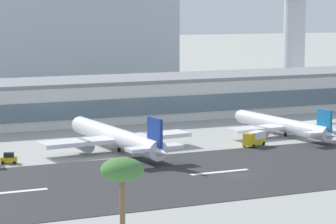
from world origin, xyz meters
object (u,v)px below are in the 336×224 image
(airliner_blue_tail_gate_2, at_px, (285,126))
(service_box_truck_1, at_px, (254,138))
(distant_hotel_block, at_px, (29,23))
(palm_tree_0, at_px, (122,173))
(service_baggage_tug_0, at_px, (9,158))
(terminal_building, at_px, (137,97))
(airliner_navy_tail_gate_1, at_px, (118,138))
(control_tower, at_px, (295,18))

(airliner_blue_tail_gate_2, distance_m, service_box_truck_1, 16.36)
(distant_hotel_block, relative_size, palm_tree_0, 8.01)
(service_baggage_tug_0, height_order, palm_tree_0, palm_tree_0)
(distant_hotel_block, relative_size, service_baggage_tug_0, 31.31)
(terminal_building, distance_m, palm_tree_0, 130.54)
(airliner_navy_tail_gate_1, xyz_separation_m, airliner_blue_tail_gate_2, (43.55, 2.86, -0.43))
(distant_hotel_block, height_order, palm_tree_0, distant_hotel_block)
(control_tower, bearing_deg, service_baggage_tug_0, -145.94)
(airliner_blue_tail_gate_2, height_order, service_box_truck_1, airliner_blue_tail_gate_2)
(terminal_building, relative_size, control_tower, 4.65)
(service_box_truck_1, bearing_deg, service_baggage_tug_0, -31.08)
(terminal_building, bearing_deg, palm_tree_0, -112.45)
(airliner_blue_tail_gate_2, height_order, palm_tree_0, palm_tree_0)
(service_baggage_tug_0, height_order, service_box_truck_1, service_box_truck_1)
(terminal_building, relative_size, palm_tree_0, 14.48)
(terminal_building, height_order, airliner_blue_tail_gate_2, terminal_building)
(airliner_navy_tail_gate_1, height_order, service_baggage_tug_0, airliner_navy_tail_gate_1)
(control_tower, xyz_separation_m, service_box_truck_1, (-64.78, -83.35, -25.19))
(airliner_blue_tail_gate_2, relative_size, palm_tree_0, 2.79)
(palm_tree_0, bearing_deg, control_tower, 51.13)
(terminal_building, xyz_separation_m, airliner_blue_tail_gate_2, (20.53, -44.37, -3.12))
(terminal_building, bearing_deg, airliner_blue_tail_gate_2, -65.17)
(airliner_blue_tail_gate_2, distance_m, service_baggage_tug_0, 68.02)
(airliner_blue_tail_gate_2, bearing_deg, control_tower, -39.42)
(terminal_building, height_order, service_box_truck_1, terminal_building)
(airliner_navy_tail_gate_1, xyz_separation_m, service_box_truck_1, (29.84, -6.03, -1.22))
(airliner_navy_tail_gate_1, xyz_separation_m, service_baggage_tug_0, (-24.19, -3.00, -1.96))
(airliner_blue_tail_gate_2, xyz_separation_m, service_box_truck_1, (-13.71, -8.89, -0.79))
(control_tower, distance_m, airliner_navy_tail_gate_1, 124.53)
(airliner_navy_tail_gate_1, bearing_deg, control_tower, -55.65)
(palm_tree_0, bearing_deg, service_baggage_tug_0, 87.90)
(palm_tree_0, bearing_deg, terminal_building, 67.55)
(terminal_building, height_order, airliner_navy_tail_gate_1, terminal_building)
(distant_hotel_block, relative_size, service_box_truck_1, 17.31)
(airliner_blue_tail_gate_2, bearing_deg, service_box_truck_1, 117.98)
(airliner_navy_tail_gate_1, distance_m, airliner_blue_tail_gate_2, 43.65)
(control_tower, distance_m, airliner_blue_tail_gate_2, 93.53)
(service_baggage_tug_0, relative_size, service_box_truck_1, 0.55)
(palm_tree_0, bearing_deg, airliner_blue_tail_gate_2, 47.27)
(airliner_navy_tail_gate_1, bearing_deg, airliner_blue_tail_gate_2, -91.14)
(distant_hotel_block, bearing_deg, terminal_building, -85.34)
(distant_hotel_block, xyz_separation_m, service_baggage_tug_0, (-39.77, -141.54, -23.87))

